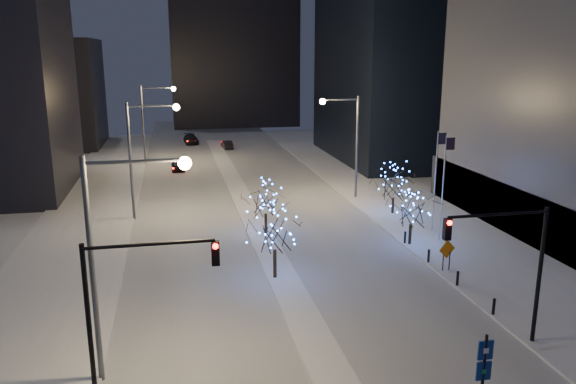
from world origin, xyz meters
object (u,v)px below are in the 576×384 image
object	(u,v)px
traffic_signal_west	(128,295)
car_far	(191,139)
traffic_signal_east	(513,255)
car_mid	(227,145)
street_lamp_w_near	(116,238)
street_lamp_w_far	(151,114)
street_lamp_w_mid	(142,144)
holiday_tree_median_far	(266,198)
holiday_tree_plaza_near	(412,207)
construction_sign	(447,252)
street_lamp_east	(348,134)
holiday_tree_plaza_far	(394,183)
holiday_tree_median_near	(275,229)
car_near	(178,165)
wayfinding_sign	(484,366)

from	to	relation	value
traffic_signal_west	car_far	distance (m)	68.27
traffic_signal_east	car_mid	size ratio (longest dim) A/B	1.84
street_lamp_w_near	street_lamp_w_far	size ratio (longest dim) A/B	1.00
street_lamp_w_mid	holiday_tree_median_far	bearing A→B (deg)	-32.61
holiday_tree_plaza_near	street_lamp_w_mid	bearing A→B (deg)	150.04
car_mid	construction_sign	bearing A→B (deg)	95.37
car_mid	street_lamp_w_near	bearing A→B (deg)	75.46
construction_sign	street_lamp_east	bearing A→B (deg)	78.14
street_lamp_w_mid	traffic_signal_east	xyz separation A→B (m)	(17.88, -26.00, -1.74)
traffic_signal_east	construction_sign	distance (m)	10.11
car_far	street_lamp_east	bearing A→B (deg)	-75.40
street_lamp_east	holiday_tree_plaza_far	world-z (taller)	street_lamp_east
traffic_signal_west	holiday_tree_plaza_near	size ratio (longest dim) A/B	1.60
holiday_tree_plaza_near	holiday_tree_median_near	bearing A→B (deg)	-158.78
street_lamp_east	car_far	world-z (taller)	street_lamp_east
traffic_signal_west	car_near	distance (m)	47.50
traffic_signal_west	holiday_tree_plaza_far	xyz separation A→B (m)	(20.83, 23.84, -1.86)
street_lamp_east	wayfinding_sign	bearing A→B (deg)	-98.60
car_near	car_mid	size ratio (longest dim) A/B	1.03
holiday_tree_plaza_far	holiday_tree_median_near	bearing A→B (deg)	-136.32
street_lamp_w_mid	holiday_tree_median_far	size ratio (longest dim) A/B	2.35
street_lamp_w_mid	street_lamp_east	distance (m)	19.26
street_lamp_w_near	holiday_tree_median_near	world-z (taller)	street_lamp_w_near
car_mid	holiday_tree_plaza_far	distance (m)	39.80
street_lamp_w_near	car_near	bearing A→B (deg)	86.20
car_mid	car_near	bearing A→B (deg)	58.66
street_lamp_w_near	construction_sign	distance (m)	21.91
car_mid	holiday_tree_median_near	xyz separation A→B (m)	(-2.00, -50.53, 2.70)
traffic_signal_west	car_mid	distance (m)	62.98
holiday_tree_median_near	wayfinding_sign	world-z (taller)	holiday_tree_median_near
street_lamp_east	car_mid	bearing A→B (deg)	104.99
street_lamp_w_far	construction_sign	size ratio (longest dim) A/B	4.76
street_lamp_w_near	car_near	size ratio (longest dim) A/B	2.55
holiday_tree_plaza_near	construction_sign	xyz separation A→B (m)	(0.15, -5.41, -1.54)
street_lamp_east	holiday_tree_median_far	distance (m)	13.65
street_lamp_w_far	street_lamp_east	xyz separation A→B (m)	(19.02, -22.00, -0.05)
traffic_signal_west	construction_sign	world-z (taller)	traffic_signal_west
car_near	construction_sign	bearing A→B (deg)	-66.61
holiday_tree_median_near	street_lamp_w_near	bearing A→B (deg)	-131.54
street_lamp_w_far	holiday_tree_median_near	world-z (taller)	street_lamp_w_far
traffic_signal_west	holiday_tree_median_near	bearing A→B (deg)	55.45
street_lamp_w_near	construction_sign	size ratio (longest dim) A/B	4.76
car_far	construction_sign	size ratio (longest dim) A/B	2.36
wayfinding_sign	car_near	bearing A→B (deg)	103.32
street_lamp_east	traffic_signal_east	size ratio (longest dim) A/B	1.43
car_near	holiday_tree_median_near	size ratio (longest dim) A/B	0.82
car_near	holiday_tree_median_near	xyz separation A→B (m)	(5.43, -35.73, 2.66)
street_lamp_w_mid	holiday_tree_median_near	bearing A→B (deg)	-61.40
street_lamp_east	holiday_tree_plaza_far	size ratio (longest dim) A/B	2.08
car_far	wayfinding_sign	xyz separation A→B (m)	(8.56, -71.56, 1.41)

